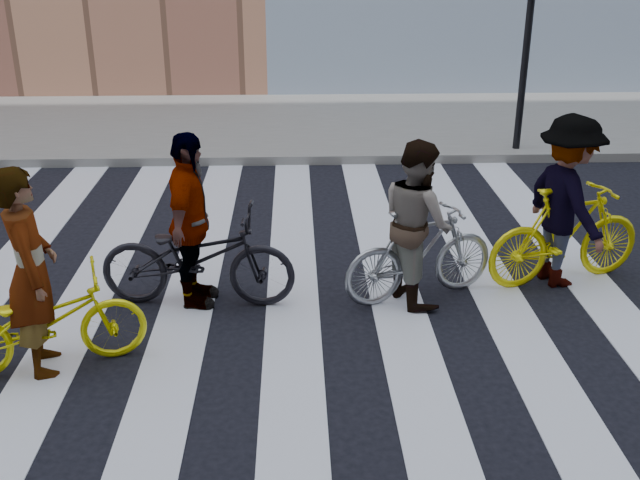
{
  "coord_description": "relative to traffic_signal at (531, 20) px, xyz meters",
  "views": [
    {
      "loc": [
        0.59,
        -6.94,
        3.65
      ],
      "look_at": [
        0.85,
        0.3,
        0.62
      ],
      "focal_mm": 42.0,
      "sensor_mm": 36.0,
      "label": 1
    }
  ],
  "objects": [
    {
      "name": "rider_mid",
      "position": [
        -2.56,
        -5.17,
        -1.41
      ],
      "size": [
        0.9,
        1.01,
        1.73
      ],
      "primitive_type": "imported",
      "rotation": [
        0.0,
        0.0,
        1.91
      ],
      "color": "slate",
      "rests_on": "ground"
    },
    {
      "name": "rider_rear",
      "position": [
        -4.87,
        -5.22,
        -1.36
      ],
      "size": [
        0.53,
        1.11,
        1.84
      ],
      "primitive_type": "imported",
      "rotation": [
        0.0,
        0.0,
        1.49
      ],
      "color": "slate",
      "rests_on": "ground"
    },
    {
      "name": "bike_silver_mid",
      "position": [
        -2.51,
        -5.17,
        -1.77
      ],
      "size": [
        1.77,
        1.01,
        1.02
      ],
      "primitive_type": "imported",
      "rotation": [
        0.0,
        0.0,
        1.91
      ],
      "color": "#999CA2",
      "rests_on": "ground"
    },
    {
      "name": "rider_left",
      "position": [
        -6.07,
        -6.41,
        -1.34
      ],
      "size": [
        0.64,
        0.79,
        1.88
      ],
      "primitive_type": "imported",
      "rotation": [
        0.0,
        0.0,
        1.88
      ],
      "color": "slate",
      "rests_on": "ground"
    },
    {
      "name": "ground",
      "position": [
        -4.4,
        -5.32,
        -2.28
      ],
      "size": [
        100.0,
        100.0,
        0.0
      ],
      "primitive_type": "plane",
      "color": "black",
      "rests_on": "ground"
    },
    {
      "name": "zebra_crosswalk",
      "position": [
        -4.4,
        -5.32,
        -2.27
      ],
      "size": [
        8.25,
        10.0,
        0.01
      ],
      "color": "silver",
      "rests_on": "ground"
    },
    {
      "name": "bike_yellow_left",
      "position": [
        -6.02,
        -6.41,
        -1.82
      ],
      "size": [
        1.83,
        1.1,
        0.91
      ],
      "primitive_type": "imported",
      "rotation": [
        0.0,
        0.0,
        1.88
      ],
      "color": "#FCF70E",
      "rests_on": "ground"
    },
    {
      "name": "rider_right",
      "position": [
        -0.91,
        -4.82,
        -1.34
      ],
      "size": [
        0.99,
        1.36,
        1.89
      ],
      "primitive_type": "imported",
      "rotation": [
        0.0,
        0.0,
        1.83
      ],
      "color": "slate",
      "rests_on": "ground"
    },
    {
      "name": "bike_dark_rear",
      "position": [
        -4.82,
        -5.22,
        -1.75
      ],
      "size": [
        2.06,
        0.86,
        1.05
      ],
      "primitive_type": "imported",
      "rotation": [
        0.0,
        0.0,
        1.49
      ],
      "color": "black",
      "rests_on": "ground"
    },
    {
      "name": "bike_yellow_right",
      "position": [
        -0.86,
        -4.82,
        -1.72
      ],
      "size": [
        1.94,
        0.99,
        1.12
      ],
      "primitive_type": "imported",
      "rotation": [
        0.0,
        0.0,
        1.83
      ],
      "color": "#FDEE0E",
      "rests_on": "ground"
    },
    {
      "name": "sidewalk_far",
      "position": [
        -4.4,
        2.18,
        -2.2
      ],
      "size": [
        100.0,
        5.0,
        0.15
      ],
      "primitive_type": "cube",
      "color": "gray",
      "rests_on": "ground"
    },
    {
      "name": "traffic_signal",
      "position": [
        0.0,
        0.0,
        0.0
      ],
      "size": [
        0.22,
        0.42,
        3.33
      ],
      "color": "black",
      "rests_on": "ground"
    }
  ]
}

